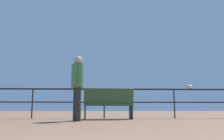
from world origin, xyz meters
TOP-DOWN VIEW (x-y plane):
  - pier_railing at (-0.00, 7.40)m, footprint 19.20×0.05m
  - bench_near_left at (0.12, 6.64)m, footprint 1.53×0.73m
  - person_by_bench at (-0.74, 5.67)m, footprint 0.33×0.52m
  - seagull_on_rail at (2.95, 7.41)m, footprint 0.36×0.20m

SIDE VIEW (x-z plane):
  - bench_near_left at x=0.12m, z-range 0.04..0.97m
  - pier_railing at x=0.00m, z-range 0.25..1.25m
  - person_by_bench at x=-0.74m, z-range 0.13..1.86m
  - seagull_on_rail at x=2.95m, z-range 0.99..1.16m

